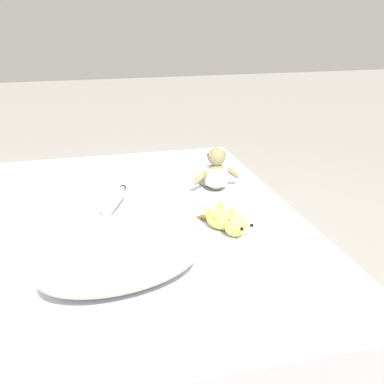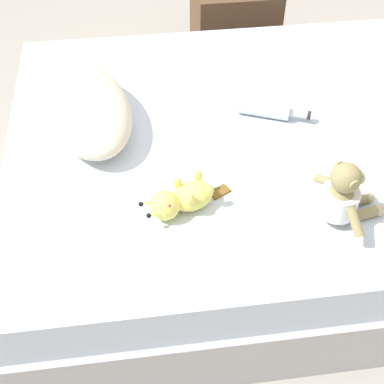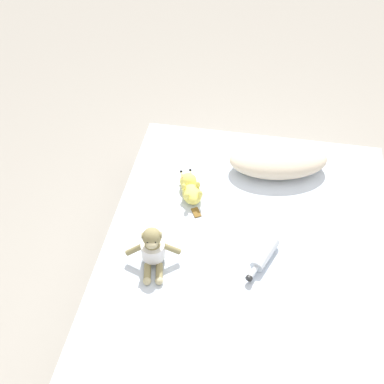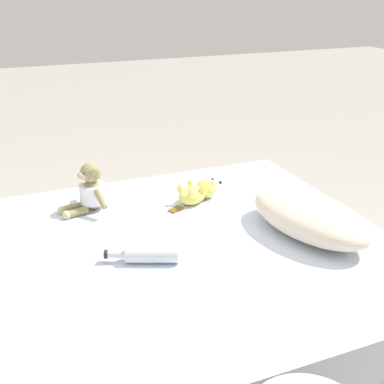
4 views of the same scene
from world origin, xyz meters
TOP-DOWN VIEW (x-y plane):
  - ground_plane at (0.00, 0.00)m, footprint 16.00×16.00m
  - bed at (0.00, 0.00)m, footprint 1.60×1.96m
  - pillow at (0.11, 0.64)m, footprint 0.65×0.44m
  - plush_monkey at (-0.48, -0.18)m, footprint 0.29×0.24m
  - plush_yellow_creature at (-0.38, 0.33)m, footprint 0.19×0.32m
  - glass_bottle at (0.08, -0.07)m, footprint 0.16×0.28m

SIDE VIEW (x-z plane):
  - ground_plane at x=0.00m, z-range 0.00..0.00m
  - bed at x=0.00m, z-range 0.00..0.48m
  - glass_bottle at x=0.08m, z-range 0.48..0.55m
  - plush_yellow_creature at x=-0.38m, z-range 0.48..0.58m
  - pillow at x=0.11m, z-range 0.48..0.64m
  - plush_monkey at x=-0.48m, z-range 0.46..0.70m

